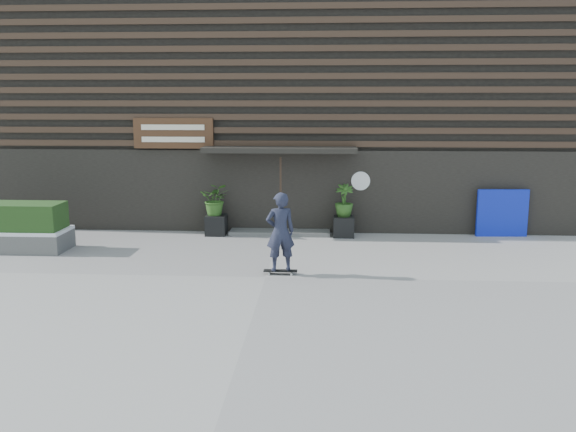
# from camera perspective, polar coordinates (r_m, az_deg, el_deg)

# --- Properties ---
(ground) EXTENTS (80.00, 80.00, 0.00)m
(ground) POSITION_cam_1_polar(r_m,az_deg,el_deg) (14.06, -2.09, -5.69)
(ground) COLOR gray
(ground) RESTS_ON ground
(entrance_step) EXTENTS (3.00, 0.80, 0.12)m
(entrance_step) POSITION_cam_1_polar(r_m,az_deg,el_deg) (18.49, -0.75, -1.51)
(entrance_step) COLOR #4E4F4C
(entrance_step) RESTS_ON ground
(planter_pot_left) EXTENTS (0.60, 0.60, 0.60)m
(planter_pot_left) POSITION_cam_1_polar(r_m,az_deg,el_deg) (18.48, -6.68, -0.83)
(planter_pot_left) COLOR black
(planter_pot_left) RESTS_ON ground
(bamboo_left) EXTENTS (0.86, 0.75, 0.96)m
(bamboo_left) POSITION_cam_1_polar(r_m,az_deg,el_deg) (18.34, -6.73, 1.56)
(bamboo_left) COLOR #2D591E
(bamboo_left) RESTS_ON planter_pot_left
(planter_pot_right) EXTENTS (0.60, 0.60, 0.60)m
(planter_pot_right) POSITION_cam_1_polar(r_m,az_deg,el_deg) (18.21, 5.18, -0.97)
(planter_pot_right) COLOR black
(planter_pot_right) RESTS_ON ground
(bamboo_right) EXTENTS (0.54, 0.54, 0.96)m
(bamboo_right) POSITION_cam_1_polar(r_m,az_deg,el_deg) (18.07, 5.22, 1.45)
(bamboo_right) COLOR #2D591E
(bamboo_right) RESTS_ON planter_pot_right
(raised_bed) EXTENTS (3.50, 1.20, 0.50)m
(raised_bed) POSITION_cam_1_polar(r_m,az_deg,el_deg) (18.23, -24.93, -2.09)
(raised_bed) COLOR #4C4C4A
(raised_bed) RESTS_ON ground
(snow_layer) EXTENTS (3.50, 1.20, 0.08)m
(snow_layer) POSITION_cam_1_polar(r_m,az_deg,el_deg) (18.17, -25.00, -1.20)
(snow_layer) COLOR white
(snow_layer) RESTS_ON raised_bed
(hedge) EXTENTS (3.30, 1.00, 0.70)m
(hedge) POSITION_cam_1_polar(r_m,az_deg,el_deg) (18.10, -25.10, 0.01)
(hedge) COLOR #1C3A15
(hedge) RESTS_ON snow_layer
(blue_tarp) EXTENTS (1.50, 0.21, 1.40)m
(blue_tarp) POSITION_cam_1_polar(r_m,az_deg,el_deg) (19.16, 19.26, 0.27)
(blue_tarp) COLOR #0D1CB4
(blue_tarp) RESTS_ON ground
(building) EXTENTS (18.00, 11.00, 8.00)m
(building) POSITION_cam_1_polar(r_m,az_deg,el_deg) (23.43, 0.18, 10.73)
(building) COLOR black
(building) RESTS_ON ground
(skateboarder) EXTENTS (0.78, 0.60, 1.92)m
(skateboarder) POSITION_cam_1_polar(r_m,az_deg,el_deg) (14.03, -0.72, -1.49)
(skateboarder) COLOR black
(skateboarder) RESTS_ON ground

